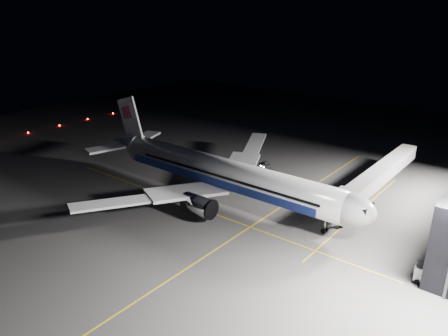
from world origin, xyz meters
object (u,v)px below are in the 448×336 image
at_px(airliner, 221,173).
at_px(baggage_tug, 265,166).
at_px(service_truck, 432,276).
at_px(safety_cone_b, 234,188).
at_px(safety_cone_a, 267,180).
at_px(safety_cone_c, 286,182).
at_px(jet_bridge, 377,176).

xyz_separation_m(airliner, baggage_tug, (-2.14, 18.31, -4.39)).
distance_m(service_truck, baggage_tug, 46.79).
bearing_deg(airliner, safety_cone_b, 95.71).
bearing_deg(safety_cone_b, safety_cone_a, 67.45).
relative_size(airliner, service_truck, 12.60).
bearing_deg(safety_cone_c, baggage_tug, 152.28).
height_order(airliner, baggage_tug, airliner).
xyz_separation_m(jet_bridge, safety_cone_b, (-23.56, -13.19, -4.30)).
distance_m(baggage_tug, safety_cone_a, 7.72).
bearing_deg(safety_cone_b, jet_bridge, 29.24).
bearing_deg(safety_cone_a, airliner, -101.82).
distance_m(jet_bridge, safety_cone_c, 18.00).
bearing_deg(baggage_tug, safety_cone_b, -69.23).
distance_m(service_truck, safety_cone_c, 37.53).
height_order(safety_cone_b, safety_cone_c, safety_cone_c).
height_order(baggage_tug, safety_cone_c, baggage_tug).
distance_m(jet_bridge, safety_cone_a, 21.77).
relative_size(airliner, safety_cone_b, 109.36).
distance_m(airliner, safety_cone_b, 6.91).
relative_size(baggage_tug, safety_cone_b, 4.78).
bearing_deg(jet_bridge, service_truck, -54.14).
bearing_deg(jet_bridge, airliner, -141.96).
distance_m(jet_bridge, baggage_tug, 25.50).
relative_size(baggage_tug, safety_cone_a, 3.93).
relative_size(airliner, safety_cone_c, 92.65).
xyz_separation_m(service_truck, safety_cone_a, (-36.45, 16.15, -0.93)).
height_order(baggage_tug, safety_cone_a, baggage_tug).
bearing_deg(baggage_tug, service_truck, -14.67).
height_order(jet_bridge, safety_cone_c, jet_bridge).
relative_size(airliner, safety_cone_a, 89.90).
distance_m(safety_cone_a, safety_cone_b, 7.92).
bearing_deg(safety_cone_c, jet_bridge, 13.41).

